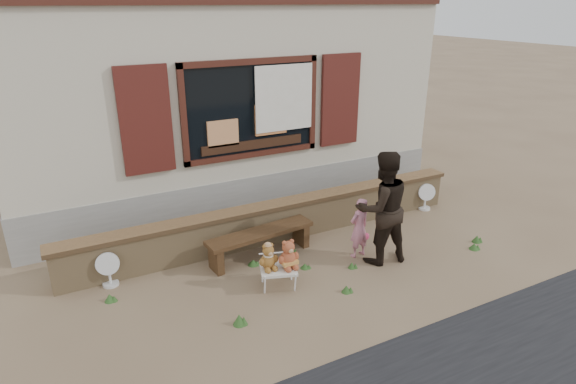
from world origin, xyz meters
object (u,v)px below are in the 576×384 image
folding_chair (278,269)px  adult (382,208)px  teddy_bear_left (268,256)px  bench (261,238)px  child (359,228)px  teddy_bear_right (288,253)px

folding_chair → adult: (1.73, -0.05, 0.61)m
folding_chair → teddy_bear_left: size_ratio=1.59×
bench → folding_chair: 0.90m
bench → child: bearing=-32.1°
teddy_bear_left → adult: (1.86, -0.09, 0.39)m
teddy_bear_left → child: (1.65, 0.17, -0.01)m
teddy_bear_left → teddy_bear_right: (0.26, -0.09, 0.02)m
child → teddy_bear_left: bearing=-2.5°
child → adult: adult is taller
adult → teddy_bear_right: bearing=7.2°
bench → teddy_bear_left: bearing=-113.6°
folding_chair → child: bearing=26.9°
bench → child: 1.55m
teddy_bear_left → adult: bearing=16.1°
folding_chair → child: (1.52, 0.21, 0.21)m
teddy_bear_right → child: size_ratio=0.44×
child → adult: size_ratio=0.55×
teddy_bear_left → child: 1.66m
bench → teddy_bear_right: 0.95m
bench → folding_chair: bench is taller
teddy_bear_left → child: bearing=24.7°
teddy_bear_right → child: child is taller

